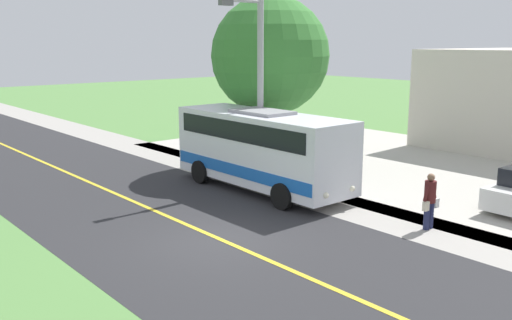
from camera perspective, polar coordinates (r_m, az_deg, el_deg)
name	(u,v)px	position (r m, az deg, el deg)	size (l,w,h in m)	color
ground_plane	(220,239)	(16.04, -3.67, -8.02)	(120.00, 120.00, 0.00)	#548442
road_surface	(220,239)	(16.04, -3.67, -8.01)	(8.00, 100.00, 0.01)	#28282B
sidewalk	(342,205)	(19.44, 8.73, -4.54)	(2.40, 100.00, 0.01)	#9E9991
road_centre_line	(220,239)	(16.04, -3.67, -7.99)	(0.16, 100.00, 0.00)	gold
shuttle_bus_front	(262,147)	(20.83, 0.60, 1.37)	(2.57, 7.70, 3.00)	white
pedestrian_with_bags	(430,199)	(17.38, 17.17, -3.84)	(0.72, 0.34, 1.69)	#1E2347
street_light_pole	(258,83)	(21.34, 0.17, 7.77)	(1.97, 0.24, 7.04)	#9E9EA3
tree_curbside	(270,56)	(24.57, 1.43, 10.49)	(5.09, 5.09, 7.41)	#4C3826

